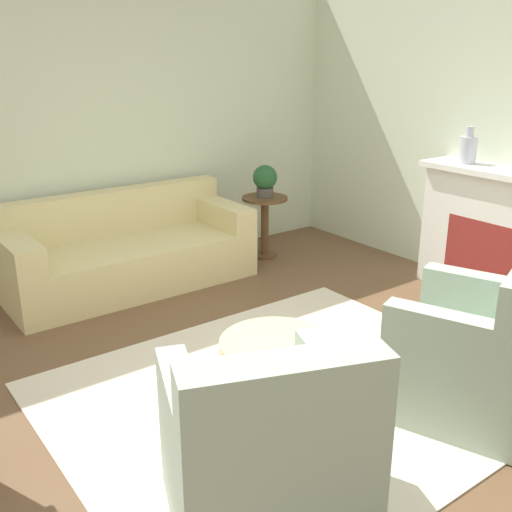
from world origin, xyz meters
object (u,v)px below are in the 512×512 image
Objects in this scene: armchair_right at (477,355)px; side_table at (265,217)px; couch at (128,253)px; armchair_left at (267,456)px; ottoman_table at (276,360)px; vase_mantel_near at (468,149)px; potted_plant_on_side_table at (265,180)px.

armchair_right reaches higher than side_table.
armchair_left reaches higher than couch.
ottoman_table is 2.77m from vase_mantel_near.
armchair_left is at bearing -157.30° from vase_mantel_near.
armchair_left is 3.33× the size of vase_mantel_near.
couch is 3.43× the size of side_table.
potted_plant_on_side_table is (0.74, 3.01, 0.44)m from armchair_right.
couch is at bearing 144.05° from vase_mantel_near.
armchair_right is at bearing -0.00° from armchair_left.
armchair_right is (0.75, -3.12, 0.07)m from couch.
vase_mantel_near is (2.44, -1.77, 0.95)m from couch.
couch is at bearing 175.77° from side_table.
ottoman_table is (-0.09, -2.30, -0.05)m from couch.
side_table is at bearing 180.00° from potted_plant_on_side_table.
ottoman_table is (0.70, 0.82, -0.12)m from armchair_left.
armchair_right is 1.51× the size of ottoman_table.
armchair_right is at bearing -141.23° from vase_mantel_near.
vase_mantel_near is (1.68, 1.35, 0.88)m from armchair_right.
side_table is (2.29, 3.01, 0.05)m from armchair_left.
potted_plant_on_side_table is at bearing -4.23° from couch.
vase_mantel_near reaches higher than ottoman_table.
armchair_right is 1.64× the size of side_table.
vase_mantel_near is (2.53, 0.53, 1.00)m from ottoman_table.
side_table is at bearing 52.80° from armchair_left.
armchair_left is 1.55m from armchair_right.
armchair_left is 3.61m from vase_mantel_near.
ottoman_table is (-0.85, 0.82, -0.12)m from armchair_right.
couch is 3.21m from armchair_right.
potted_plant_on_side_table reaches higher than couch.
couch is 2.09× the size of armchair_left.
couch is at bearing 175.77° from potted_plant_on_side_table.
armchair_right is (1.55, -0.00, 0.00)m from armchair_left.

